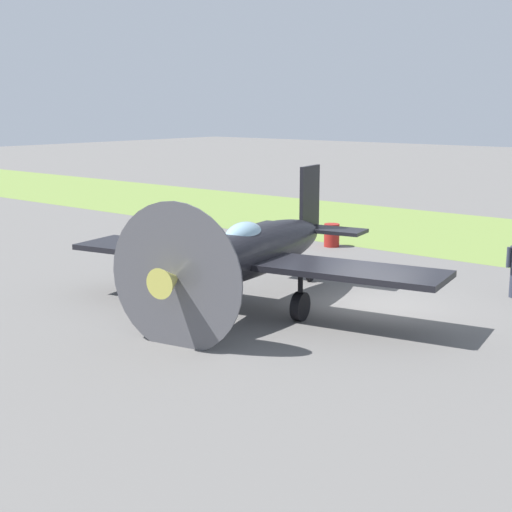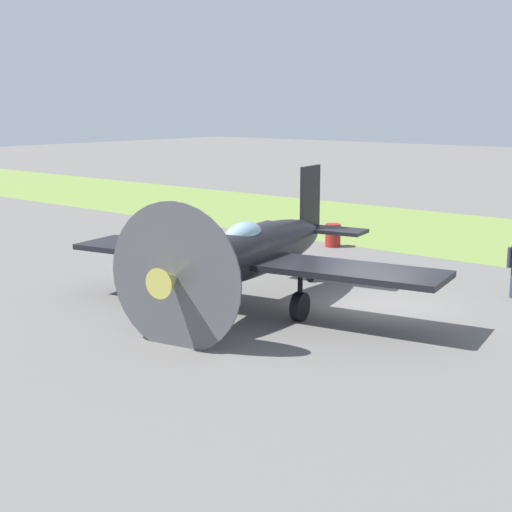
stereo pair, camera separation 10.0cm
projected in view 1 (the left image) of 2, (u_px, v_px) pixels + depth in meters
ground_plane at (370, 308)px, 20.53m from camera, size 160.00×160.00×0.00m
airplane_lead at (253, 252)px, 20.10m from camera, size 10.76×8.59×3.81m
fuel_drum at (332, 235)px, 29.31m from camera, size 0.60×0.60×0.90m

